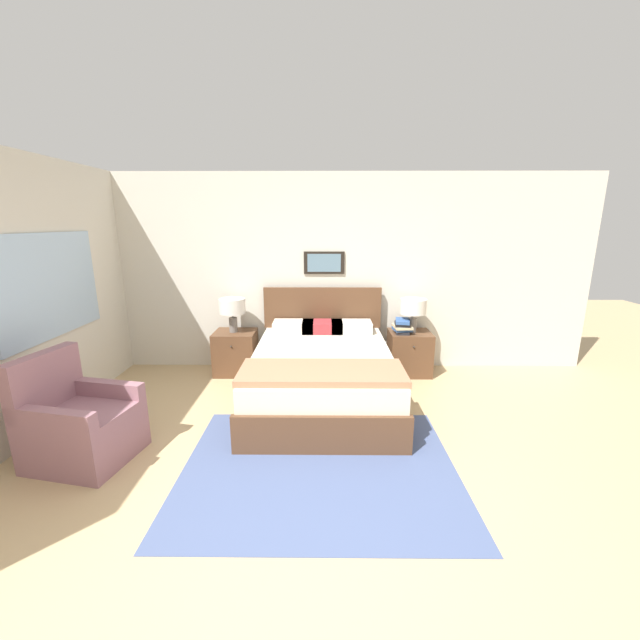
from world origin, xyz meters
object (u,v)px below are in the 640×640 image
armchair (79,425)px  nightstand_near_window (236,352)px  table_lamp_near_window (232,308)px  table_lamp_by_door (413,308)px  bed (322,373)px  nightstand_by_door (409,353)px

armchair → nightstand_near_window: bearing=167.0°
armchair → table_lamp_near_window: 2.25m
table_lamp_by_door → table_lamp_near_window: bearing=180.0°
nightstand_near_window → table_lamp_by_door: 2.41m
armchair → nightstand_near_window: (0.89, 1.99, -0.03)m
nightstand_near_window → table_lamp_near_window: table_lamp_near_window is taller
bed → armchair: size_ratio=2.33×
nightstand_by_door → bed: bearing=-144.4°
bed → table_lamp_by_door: bearing=34.9°
bed → nightstand_by_door: bed is taller
table_lamp_near_window → table_lamp_by_door: same height
bed → nightstand_near_window: 1.42m
bed → armchair: bearing=-150.4°
nightstand_by_door → table_lamp_by_door: size_ratio=1.28×
bed → armchair: 2.35m
armchair → nightstand_by_door: armchair is taller
armchair → bed: bearing=130.7°
nightstand_near_window → table_lamp_by_door: table_lamp_by_door is taller
armchair → nightstand_by_door: 3.77m
bed → table_lamp_near_window: (-1.17, 0.82, 0.57)m
bed → nightstand_by_door: bearing=35.6°
bed → table_lamp_by_door: size_ratio=4.86×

